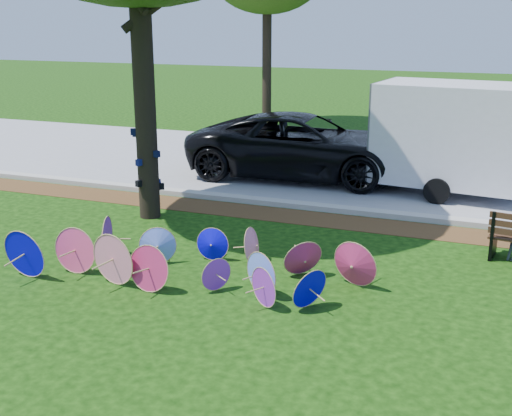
{
  "coord_description": "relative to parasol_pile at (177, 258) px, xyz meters",
  "views": [
    {
      "loc": [
        4.31,
        -8.07,
        4.11
      ],
      "look_at": [
        0.5,
        2.0,
        0.9
      ],
      "focal_mm": 45.0,
      "sensor_mm": 36.0,
      "label": 1
    }
  ],
  "objects": [
    {
      "name": "curb",
      "position": [
        0.33,
        4.64,
        -0.31
      ],
      "size": [
        90.0,
        0.3,
        0.12
      ],
      "primitive_type": "cube",
      "color": "#B7B5AD",
      "rests_on": "ground"
    },
    {
      "name": "parasol_pile",
      "position": [
        0.0,
        0.0,
        0.0
      ],
      "size": [
        5.92,
        2.32,
        0.87
      ],
      "color": "#0703EC",
      "rests_on": "ground"
    },
    {
      "name": "mulch_strip",
      "position": [
        0.33,
        3.94,
        -0.37
      ],
      "size": [
        90.0,
        1.0,
        0.01
      ],
      "primitive_type": "cube",
      "color": "#472D16",
      "rests_on": "ground"
    },
    {
      "name": "street",
      "position": [
        0.33,
        8.79,
        -0.37
      ],
      "size": [
        90.0,
        8.0,
        0.01
      ],
      "primitive_type": "cube",
      "color": "gray",
      "rests_on": "ground"
    },
    {
      "name": "cargo_trailer",
      "position": [
        3.63,
        7.12,
        1.1
      ],
      "size": [
        3.57,
        2.49,
        2.94
      ],
      "primitive_type": "cube",
      "rotation": [
        0.0,
        0.0,
        -0.12
      ],
      "color": "silver",
      "rests_on": "ground"
    },
    {
      "name": "black_van",
      "position": [
        -0.11,
        7.44,
        0.47
      ],
      "size": [
        6.17,
        3.1,
        1.68
      ],
      "primitive_type": "imported",
      "rotation": [
        0.0,
        0.0,
        1.62
      ],
      "color": "black",
      "rests_on": "ground"
    },
    {
      "name": "ground",
      "position": [
        0.33,
        -0.56,
        -0.37
      ],
      "size": [
        90.0,
        90.0,
        0.0
      ],
      "primitive_type": "plane",
      "color": "black",
      "rests_on": "ground"
    }
  ]
}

